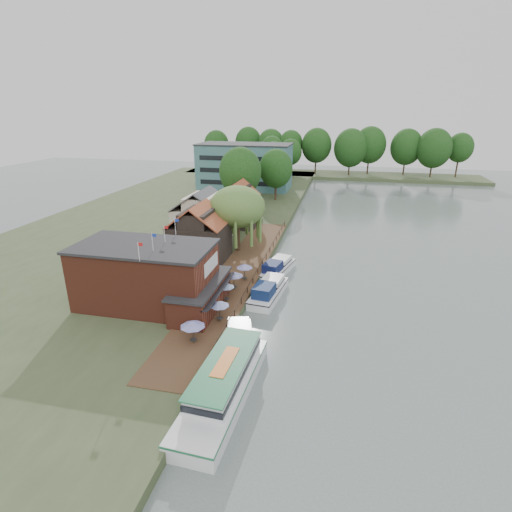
# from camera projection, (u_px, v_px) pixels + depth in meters

# --- Properties ---
(ground) EXTENTS (260.00, 260.00, 0.00)m
(ground) POSITION_uv_depth(u_px,v_px,m) (285.00, 322.00, 44.78)
(ground) COLOR #576460
(ground) RESTS_ON ground
(land_bank) EXTENTS (50.00, 140.00, 1.00)m
(land_bank) POSITION_uv_depth(u_px,v_px,m) (167.00, 221.00, 82.67)
(land_bank) COLOR #384728
(land_bank) RESTS_ON ground
(quay_deck) EXTENTS (6.00, 50.00, 0.10)m
(quay_deck) POSITION_uv_depth(u_px,v_px,m) (239.00, 273.00, 55.17)
(quay_deck) COLOR #47301E
(quay_deck) RESTS_ON land_bank
(quay_rail) EXTENTS (0.20, 49.00, 1.00)m
(quay_rail) POSITION_uv_depth(u_px,v_px,m) (259.00, 270.00, 54.92)
(quay_rail) COLOR black
(quay_rail) RESTS_ON land_bank
(pub) EXTENTS (20.00, 11.00, 7.30)m
(pub) POSITION_uv_depth(u_px,v_px,m) (162.00, 276.00, 45.06)
(pub) COLOR maroon
(pub) RESTS_ON land_bank
(hotel_block) EXTENTS (25.40, 12.40, 12.30)m
(hotel_block) POSITION_uv_depth(u_px,v_px,m) (245.00, 166.00, 110.72)
(hotel_block) COLOR #38666B
(hotel_block) RESTS_ON land_bank
(cottage_a) EXTENTS (8.60, 7.60, 8.50)m
(cottage_a) POSITION_uv_depth(u_px,v_px,m) (199.00, 232.00, 58.77)
(cottage_a) COLOR black
(cottage_a) RESTS_ON land_bank
(cottage_b) EXTENTS (9.60, 8.60, 8.50)m
(cottage_b) POSITION_uv_depth(u_px,v_px,m) (203.00, 215.00, 68.52)
(cottage_b) COLOR beige
(cottage_b) RESTS_ON land_bank
(cottage_c) EXTENTS (7.60, 7.60, 8.50)m
(cottage_c) POSITION_uv_depth(u_px,v_px,m) (239.00, 204.00, 75.94)
(cottage_c) COLOR black
(cottage_c) RESTS_ON land_bank
(willow) EXTENTS (8.60, 8.60, 10.43)m
(willow) POSITION_uv_depth(u_px,v_px,m) (238.00, 219.00, 62.09)
(willow) COLOR #476B2D
(willow) RESTS_ON land_bank
(umbrella_0) EXTENTS (2.44, 2.44, 2.38)m
(umbrella_0) POSITION_uv_depth(u_px,v_px,m) (193.00, 332.00, 38.38)
(umbrella_0) COLOR #1C1D9A
(umbrella_0) RESTS_ON quay_deck
(umbrella_1) EXTENTS (2.15, 2.15, 2.38)m
(umbrella_1) POSITION_uv_depth(u_px,v_px,m) (220.00, 311.00, 42.32)
(umbrella_1) COLOR navy
(umbrella_1) RESTS_ON quay_deck
(umbrella_2) EXTENTS (2.04, 2.04, 2.38)m
(umbrella_2) POSITION_uv_depth(u_px,v_px,m) (226.00, 292.00, 46.68)
(umbrella_2) COLOR navy
(umbrella_2) RESTS_ON quay_deck
(umbrella_3) EXTENTS (2.33, 2.33, 2.38)m
(umbrella_3) POSITION_uv_depth(u_px,v_px,m) (234.00, 281.00, 49.76)
(umbrella_3) COLOR navy
(umbrella_3) RESTS_ON quay_deck
(umbrella_4) EXTENTS (2.15, 2.15, 2.38)m
(umbrella_4) POSITION_uv_depth(u_px,v_px,m) (245.00, 272.00, 52.26)
(umbrella_4) COLOR navy
(umbrella_4) RESTS_ON quay_deck
(cruiser_0) EXTENTS (5.54, 9.96, 2.28)m
(cruiser_0) POSITION_uv_depth(u_px,v_px,m) (239.00, 339.00, 39.40)
(cruiser_0) COLOR white
(cruiser_0) RESTS_ON ground
(cruiser_1) EXTENTS (4.42, 10.44, 2.46)m
(cruiser_1) POSITION_uv_depth(u_px,v_px,m) (269.00, 288.00, 50.10)
(cruiser_1) COLOR white
(cruiser_1) RESTS_ON ground
(cruiser_2) EXTENTS (5.06, 10.06, 2.32)m
(cruiser_2) POSITION_uv_depth(u_px,v_px,m) (277.00, 266.00, 57.31)
(cruiser_2) COLOR white
(cruiser_2) RESTS_ON ground
(tour_boat) EXTENTS (4.81, 14.67, 3.16)m
(tour_boat) POSITION_uv_depth(u_px,v_px,m) (223.00, 382.00, 32.49)
(tour_boat) COLOR silver
(tour_boat) RESTS_ON ground
(swan) EXTENTS (0.44, 0.44, 0.44)m
(swan) POSITION_uv_depth(u_px,v_px,m) (220.00, 369.00, 36.39)
(swan) COLOR white
(swan) RESTS_ON ground
(bank_tree_0) EXTENTS (8.68, 8.68, 14.12)m
(bank_tree_0) POSITION_uv_depth(u_px,v_px,m) (240.00, 182.00, 82.52)
(bank_tree_0) COLOR #143811
(bank_tree_0) RESTS_ON land_bank
(bank_tree_1) EXTENTS (7.58, 7.58, 12.06)m
(bank_tree_1) POSITION_uv_depth(u_px,v_px,m) (244.00, 178.00, 92.45)
(bank_tree_1) COLOR #143811
(bank_tree_1) RESTS_ON land_bank
(bank_tree_2) EXTENTS (8.08, 8.08, 12.33)m
(bank_tree_2) POSITION_uv_depth(u_px,v_px,m) (276.00, 175.00, 96.45)
(bank_tree_2) COLOR #143811
(bank_tree_2) RESTS_ON land_bank
(bank_tree_3) EXTENTS (6.59, 6.59, 12.30)m
(bank_tree_3) POSITION_uv_depth(u_px,v_px,m) (274.00, 163.00, 116.90)
(bank_tree_3) COLOR #143811
(bank_tree_3) RESTS_ON land_bank
(bank_tree_4) EXTENTS (7.10, 7.10, 13.24)m
(bank_tree_4) POSITION_uv_depth(u_px,v_px,m) (272.00, 157.00, 125.92)
(bank_tree_4) COLOR #143811
(bank_tree_4) RESTS_ON land_bank
(bank_tree_5) EXTENTS (7.27, 7.27, 12.08)m
(bank_tree_5) POSITION_uv_depth(u_px,v_px,m) (290.00, 158.00, 129.39)
(bank_tree_5) COLOR #143811
(bank_tree_5) RESTS_ON land_bank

